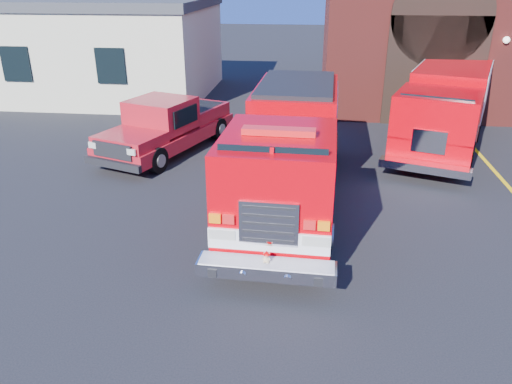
# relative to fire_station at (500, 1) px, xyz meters

# --- Properties ---
(ground) EXTENTS (100.00, 100.00, 0.00)m
(ground) POSITION_rel_fire_station_xyz_m (-8.99, -13.98, -4.25)
(ground) COLOR black
(ground) RESTS_ON ground
(parking_stripe_mid) EXTENTS (0.12, 3.00, 0.01)m
(parking_stripe_mid) POSITION_rel_fire_station_xyz_m (-2.49, -9.98, -4.25)
(parking_stripe_mid) COLOR yellow
(parking_stripe_mid) RESTS_ON ground
(parking_stripe_far) EXTENTS (0.12, 3.00, 0.01)m
(parking_stripe_far) POSITION_rel_fire_station_xyz_m (-2.49, -6.98, -4.25)
(parking_stripe_far) COLOR yellow
(parking_stripe_far) RESTS_ON ground
(fire_station) EXTENTS (15.20, 10.20, 8.45)m
(fire_station) POSITION_rel_fire_station_xyz_m (0.00, 0.00, 0.00)
(fire_station) COLOR maroon
(fire_station) RESTS_ON ground
(side_building) EXTENTS (10.20, 8.20, 4.35)m
(side_building) POSITION_rel_fire_station_xyz_m (-17.99, -0.99, -2.05)
(side_building) COLOR beige
(side_building) RESTS_ON ground
(fire_engine) EXTENTS (2.68, 8.61, 2.63)m
(fire_engine) POSITION_rel_fire_station_xyz_m (-8.46, -12.51, -2.89)
(fire_engine) COLOR black
(fire_engine) RESTS_ON ground
(pickup_truck) EXTENTS (3.64, 5.77, 1.78)m
(pickup_truck) POSITION_rel_fire_station_xyz_m (-12.57, -9.22, -3.41)
(pickup_truck) COLOR black
(pickup_truck) RESTS_ON ground
(secondary_truck) EXTENTS (4.71, 7.99, 2.48)m
(secondary_truck) POSITION_rel_fire_station_xyz_m (-3.53, -7.48, -2.90)
(secondary_truck) COLOR black
(secondary_truck) RESTS_ON ground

